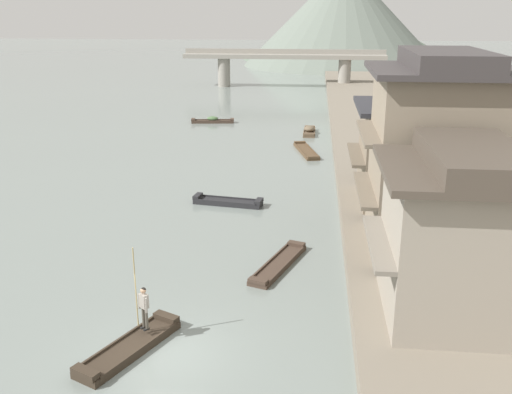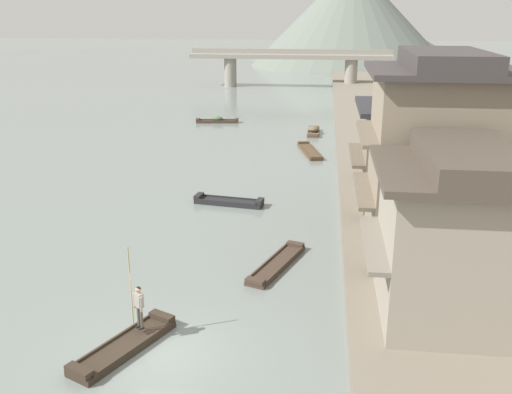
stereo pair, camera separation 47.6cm
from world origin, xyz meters
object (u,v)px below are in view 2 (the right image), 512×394
at_px(boatman_person, 138,302).
at_px(boat_foreground_poled, 124,346).
at_px(boat_moored_far, 314,131).
at_px(house_waterfront_second, 436,155).
at_px(boat_midriver_drifting, 217,120).
at_px(stone_bridge, 290,62).
at_px(boat_moored_second, 310,151).
at_px(house_waterfront_tall, 411,149).
at_px(boat_moored_nearest, 277,264).
at_px(boat_moored_third, 229,202).
at_px(house_waterfront_nearest, 461,236).

bearing_deg(boatman_person, boat_foreground_poled, -113.64).
relative_size(boat_moored_far, house_waterfront_second, 0.43).
bearing_deg(boat_midriver_drifting, stone_bridge, 78.77).
relative_size(boatman_person, boat_moored_second, 0.55).
distance_m(house_waterfront_tall, stone_bridge, 54.82).
distance_m(boat_moored_nearest, boat_midriver_drifting, 34.60).
bearing_deg(stone_bridge, boat_moored_far, -82.49).
xyz_separation_m(boat_foreground_poled, boat_moored_third, (1.05, 15.58, 0.01)).
relative_size(boat_moored_far, house_waterfront_tall, 0.60).
relative_size(boatman_person, boat_moored_nearest, 0.64).
relative_size(boat_foreground_poled, boat_midriver_drifting, 0.97).
xyz_separation_m(boat_foreground_poled, boatman_person, (0.34, 0.77, 1.31)).
bearing_deg(house_waterfront_second, house_waterfront_tall, 90.81).
distance_m(boat_moored_second, boat_moored_third, 14.16).
bearing_deg(house_waterfront_tall, boatman_person, -127.49).
bearing_deg(boat_foreground_poled, boatman_person, 66.36).
height_order(boat_moored_second, stone_bridge, stone_bridge).
relative_size(boat_moored_third, boat_midriver_drifting, 0.97).
distance_m(house_waterfront_nearest, house_waterfront_second, 6.29).
bearing_deg(boat_moored_third, house_waterfront_nearest, -52.06).
distance_m(boat_moored_nearest, house_waterfront_second, 8.51).
bearing_deg(boat_moored_nearest, boat_moored_second, 87.84).
distance_m(house_waterfront_second, stone_bridge, 61.26).
distance_m(boat_moored_second, stone_bridge, 40.32).
bearing_deg(house_waterfront_second, boat_foreground_poled, -143.05).
height_order(boatman_person, boat_moored_second, boatman_person).
height_order(boatman_person, stone_bridge, stone_bridge).
bearing_deg(boatman_person, stone_bridge, 89.20).
height_order(boat_moored_third, house_waterfront_second, house_waterfront_second).
xyz_separation_m(boat_moored_third, stone_bridge, (0.24, 53.41, 3.49)).
bearing_deg(boat_moored_far, boat_moored_third, -102.35).
bearing_deg(boat_moored_third, boat_moored_nearest, -66.66).
height_order(boat_moored_nearest, boat_moored_second, boat_moored_nearest).
bearing_deg(stone_bridge, boatman_person, -90.80).
bearing_deg(house_waterfront_nearest, house_waterfront_second, 88.96).
height_order(boat_moored_third, boat_moored_far, boat_moored_far).
distance_m(house_waterfront_nearest, stone_bridge, 67.30).
bearing_deg(boat_moored_far, house_waterfront_tall, -74.95).
bearing_deg(stone_bridge, boat_moored_second, -84.06).
distance_m(boat_foreground_poled, house_waterfront_tall, 19.21).
bearing_deg(boat_moored_third, boat_moored_second, 71.89).
height_order(boat_moored_second, house_waterfront_nearest, house_waterfront_nearest).
height_order(boat_moored_second, house_waterfront_second, house_waterfront_second).
bearing_deg(house_waterfront_nearest, stone_bridge, 98.55).
bearing_deg(house_waterfront_tall, house_waterfront_nearest, -90.09).
relative_size(boat_foreground_poled, house_waterfront_nearest, 0.69).
distance_m(boat_moored_nearest, boat_moored_second, 21.78).
xyz_separation_m(boat_moored_third, house_waterfront_second, (10.36, -7.00, 4.93)).
xyz_separation_m(boat_moored_third, house_waterfront_tall, (10.27, -0.49, 3.64)).
height_order(boat_foreground_poled, house_waterfront_nearest, house_waterfront_nearest).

